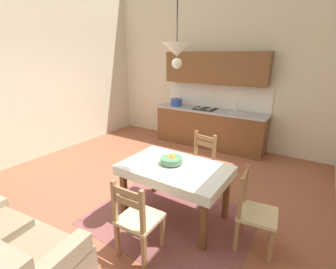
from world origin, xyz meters
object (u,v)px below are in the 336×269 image
object	(u,v)px
small_couch	(8,259)
dining_chair_camera_side	(137,220)
fruit_bowl	(172,160)
pendant_lamp	(177,51)
dining_chair_window_side	(254,212)
kitchen_cabinetry	(210,111)
dining_chair_kitchen_side	(199,163)
dining_table	(175,175)

from	to	relation	value
small_couch	dining_chair_camera_side	bearing A→B (deg)	51.21
small_couch	fruit_bowl	xyz separation A→B (m)	(0.69, 1.80, 0.51)
dining_chair_camera_side	pendant_lamp	world-z (taller)	pendant_lamp
dining_chair_window_side	dining_chair_camera_side	xyz separation A→B (m)	(-1.02, -0.81, 0.00)
kitchen_cabinetry	dining_chair_window_side	size ratio (longest dim) A/B	2.85
pendant_lamp	kitchen_cabinetry	bearing A→B (deg)	105.37
dining_chair_camera_side	pendant_lamp	bearing A→B (deg)	82.35
kitchen_cabinetry	dining_chair_window_side	bearing A→B (deg)	-58.13
dining_chair_camera_side	dining_chair_kitchen_side	size ratio (longest dim) A/B	1.00
dining_chair_camera_side	small_couch	bearing A→B (deg)	-128.79
dining_table	fruit_bowl	distance (m)	0.21
dining_table	dining_chair_window_side	distance (m)	1.05
kitchen_cabinetry	dining_chair_window_side	world-z (taller)	kitchen_cabinetry
dining_chair_kitchen_side	fruit_bowl	xyz separation A→B (m)	(-0.02, -0.82, 0.37)
small_couch	fruit_bowl	size ratio (longest dim) A/B	4.95
dining_chair_camera_side	fruit_bowl	size ratio (longest dim) A/B	3.10
dining_chair_window_side	dining_chair_kitchen_side	bearing A→B (deg)	142.01
small_couch	dining_table	bearing A→B (deg)	66.45
kitchen_cabinetry	small_couch	bearing A→B (deg)	-90.56
small_couch	pendant_lamp	size ratio (longest dim) A/B	1.84
dining_chair_window_side	fruit_bowl	bearing A→B (deg)	178.91
dining_chair_window_side	pendant_lamp	distance (m)	1.97
kitchen_cabinetry	dining_chair_window_side	xyz separation A→B (m)	(1.75, -2.82, -0.41)
fruit_bowl	pendant_lamp	xyz separation A→B (m)	(0.17, -0.18, 1.36)
dining_chair_camera_side	small_couch	world-z (taller)	dining_chair_camera_side
dining_table	small_couch	size ratio (longest dim) A/B	0.94
dining_table	fruit_bowl	size ratio (longest dim) A/B	4.64
dining_chair_window_side	fruit_bowl	world-z (taller)	dining_chair_window_side
dining_chair_window_side	dining_chair_camera_side	distance (m)	1.30
dining_table	dining_chair_kitchen_side	size ratio (longest dim) A/B	1.50
dining_chair_window_side	fruit_bowl	size ratio (longest dim) A/B	3.10
kitchen_cabinetry	dining_table	distance (m)	2.94
kitchen_cabinetry	dining_chair_kitchen_side	bearing A→B (deg)	-71.21
dining_table	small_couch	world-z (taller)	small_couch
fruit_bowl	pendant_lamp	world-z (taller)	pendant_lamp
dining_table	dining_chair_camera_side	bearing A→B (deg)	-89.29
small_couch	pendant_lamp	distance (m)	2.61
pendant_lamp	small_couch	bearing A→B (deg)	-118.14
dining_chair_window_side	kitchen_cabinetry	bearing A→B (deg)	121.87
dining_chair_camera_side	small_couch	size ratio (longest dim) A/B	0.63
kitchen_cabinetry	dining_chair_kitchen_side	world-z (taller)	kitchen_cabinetry
dining_chair_kitchen_side	small_couch	world-z (taller)	dining_chair_kitchen_side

